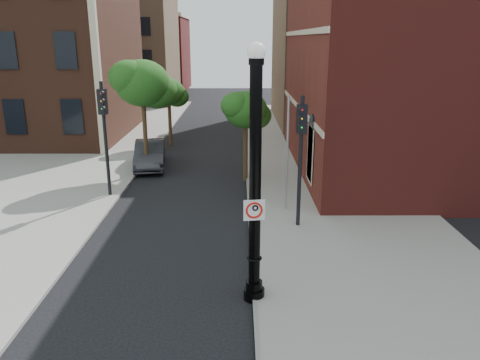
{
  "coord_description": "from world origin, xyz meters",
  "views": [
    {
      "loc": [
        1.62,
        -12.18,
        7.16
      ],
      "look_at": [
        1.65,
        2.0,
        2.88
      ],
      "focal_mm": 35.0,
      "sensor_mm": 36.0,
      "label": 1
    }
  ],
  "objects_px": {
    "lamppost": "(255,190)",
    "no_parking_sign": "(254,210)",
    "parked_car": "(150,154)",
    "traffic_signal_left": "(104,121)",
    "traffic_signal_right": "(301,141)"
  },
  "relations": [
    {
      "from": "no_parking_sign",
      "to": "traffic_signal_right",
      "type": "bearing_deg",
      "value": 63.51
    },
    {
      "from": "lamppost",
      "to": "no_parking_sign",
      "type": "xyz_separation_m",
      "value": [
        -0.02,
        -0.18,
        -0.49
      ]
    },
    {
      "from": "no_parking_sign",
      "to": "traffic_signal_left",
      "type": "distance_m",
      "value": 11.3
    },
    {
      "from": "traffic_signal_right",
      "to": "no_parking_sign",
      "type": "bearing_deg",
      "value": -126.35
    },
    {
      "from": "parked_car",
      "to": "traffic_signal_left",
      "type": "height_order",
      "value": "traffic_signal_left"
    },
    {
      "from": "traffic_signal_left",
      "to": "traffic_signal_right",
      "type": "distance_m",
      "value": 9.2
    },
    {
      "from": "parked_car",
      "to": "lamppost",
      "type": "bearing_deg",
      "value": -76.51
    },
    {
      "from": "lamppost",
      "to": "parked_car",
      "type": "xyz_separation_m",
      "value": [
        -5.58,
        14.43,
        -2.51
      ]
    },
    {
      "from": "parked_car",
      "to": "traffic_signal_left",
      "type": "distance_m",
      "value": 6.18
    },
    {
      "from": "lamppost",
      "to": "traffic_signal_left",
      "type": "distance_m",
      "value": 11.14
    },
    {
      "from": "parked_car",
      "to": "traffic_signal_right",
      "type": "distance_m",
      "value": 12.12
    },
    {
      "from": "traffic_signal_left",
      "to": "traffic_signal_right",
      "type": "relative_size",
      "value": 1.04
    },
    {
      "from": "parked_car",
      "to": "traffic_signal_left",
      "type": "xyz_separation_m",
      "value": [
        -0.93,
        -5.4,
        2.86
      ]
    },
    {
      "from": "lamppost",
      "to": "traffic_signal_left",
      "type": "bearing_deg",
      "value": 125.78
    },
    {
      "from": "lamppost",
      "to": "parked_car",
      "type": "bearing_deg",
      "value": 111.14
    }
  ]
}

